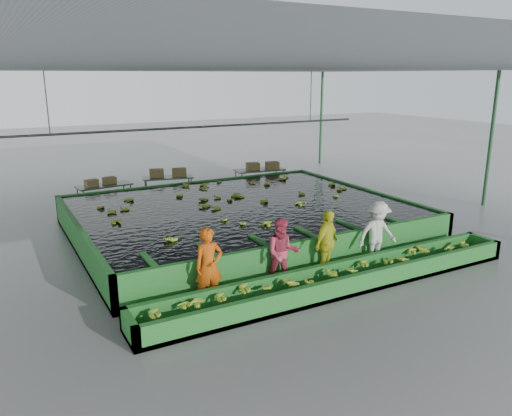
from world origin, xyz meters
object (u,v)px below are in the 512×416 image
sorting_trough (341,279)px  worker_a (209,266)px  worker_d (377,234)px  box_stack_mid (168,176)px  worker_c (327,244)px  flotation_tank (241,218)px  packing_table_left (105,196)px  box_stack_left (101,185)px  packing_table_right (260,180)px  packing_table_mid (168,188)px  box_stack_right (263,169)px  worker_b (283,253)px

sorting_trough → worker_a: bearing=164.9°
worker_d → box_stack_mid: size_ratio=1.18×
sorting_trough → worker_a: (-2.96, 0.80, 0.61)m
worker_c → flotation_tank: bearing=67.6°
sorting_trough → worker_c: worker_c is taller
packing_table_left → box_stack_left: box_stack_left is taller
worker_c → packing_table_right: 9.52m
flotation_tank → worker_c: worker_c is taller
packing_table_left → packing_table_mid: (2.58, 0.33, -0.00)m
packing_table_mid → packing_table_right: bearing=-9.3°
worker_d → box_stack_right: bearing=87.7°
worker_a → box_stack_right: bearing=58.3°
flotation_tank → worker_b: 4.45m
flotation_tank → packing_table_right: size_ratio=4.74×
flotation_tank → packing_table_left: (-3.16, 4.99, -0.00)m
sorting_trough → worker_c: bearing=78.1°
packing_table_mid → box_stack_mid: bearing=55.7°
packing_table_left → box_stack_right: box_stack_right is taller
worker_a → packing_table_left: 9.30m
worker_a → box_stack_right: (6.34, 8.89, 0.11)m
box_stack_right → packing_table_right: bearing=133.7°
packing_table_left → box_stack_right: 6.57m
worker_a → worker_c: bearing=3.8°
worker_b → worker_d: 2.88m
worker_a → worker_b: size_ratio=1.03×
worker_c → box_stack_left: worker_c is taller
flotation_tank → worker_a: worker_a is taller
worker_a → sorting_trough: bearing=-11.3°
worker_d → packing_table_left: size_ratio=0.87×
flotation_tank → packing_table_left: size_ratio=5.07×
worker_c → worker_a: bearing=155.3°
worker_a → worker_b: worker_a is taller
worker_c → worker_d: size_ratio=0.98×
sorting_trough → box_stack_left: bearing=107.9°
packing_table_left → packing_table_right: packing_table_right is taller
flotation_tank → worker_d: worker_d is taller
box_stack_left → box_stack_right: box_stack_right is taller
box_stack_mid → sorting_trough: bearing=-87.0°
worker_d → box_stack_left: worker_d is taller
box_stack_mid → worker_b: bearing=-93.3°
worker_c → worker_d: (1.61, 0.00, 0.02)m
sorting_trough → box_stack_mid: 10.49m
packing_table_right → worker_d: bearing=-99.5°
packing_table_right → box_stack_left: bearing=177.2°
packing_table_mid → worker_b: bearing=-93.1°
worker_d → packing_table_right: bearing=88.4°
box_stack_mid → box_stack_right: 4.00m
sorting_trough → packing_table_mid: 10.44m
flotation_tank → worker_c: size_ratio=5.93×
packing_table_mid → flotation_tank: bearing=-83.8°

